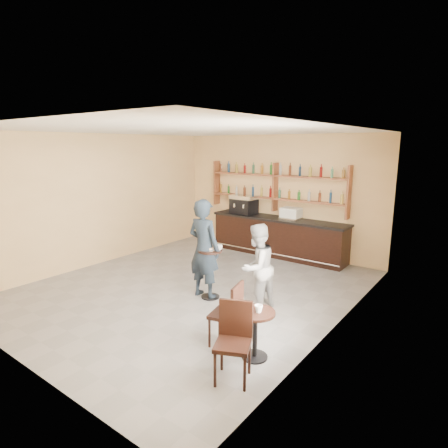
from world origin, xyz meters
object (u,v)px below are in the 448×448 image
Objects in this scene: espresso_machine at (244,204)px; chair_south at (233,344)px; cafe_table at (255,335)px; pastry_case at (291,214)px; pedestal_table at (210,274)px; chair_west at (225,314)px; man_main at (204,249)px; bar_counter at (278,237)px; patron_second at (257,267)px.

chair_south is at bearing -49.40° from espresso_machine.
pastry_case is at bearing 111.60° from cafe_table.
pedestal_table is (1.47, -3.34, -0.80)m from espresso_machine.
chair_west is at bearing -43.79° from pedestal_table.
man_main is at bearing 113.12° from chair_south.
bar_counter is at bearing 89.06° from chair_south.
espresso_machine reaches higher than pedestal_table.
cafe_table is (1.95, -1.25, -0.62)m from man_main.
espresso_machine is 0.37× the size of man_main.
espresso_machine is at bearing 170.10° from pastry_case.
patron_second is (0.98, -3.23, -0.39)m from pastry_case.
chair_west reaches higher than cafe_table.
man_main reaches higher than chair_south.
chair_west reaches higher than pedestal_table.
bar_counter is at bearing -150.94° from patron_second.
man_main is at bearing -102.02° from pastry_case.
cafe_table is (1.83, -4.62, -0.83)m from pastry_case.
pedestal_table is 1.77m from chair_west.
chair_south is (1.88, -5.22, -0.68)m from pastry_case.
bar_counter is 3.94× the size of pedestal_table.
patron_second is (2.45, -3.23, -0.50)m from espresso_machine.
chair_south is (0.05, -0.60, 0.15)m from cafe_table.
cafe_table is 0.70× the size of chair_south.
pastry_case reaches higher than chair_west.
espresso_machine is at bearing -162.27° from chair_west.
chair_south is 0.64× the size of patron_second.
man_main is 2.79× the size of cafe_table.
cafe_table is 0.44× the size of patron_second.
chair_west is (2.75, -4.57, -0.80)m from espresso_machine.
pastry_case is 0.50× the size of chair_south.
chair_west is at bearing 108.53° from chair_south.
man_main reaches higher than cafe_table.
bar_counter is 5.11m from cafe_table.
patron_second is at bearing -44.86° from espresso_machine.
espresso_machine is 3.74m from pedestal_table.
patron_second reaches higher than cafe_table.
chair_south is (2.00, -1.85, -0.47)m from man_main.
cafe_table is 0.72× the size of chair_west.
patron_second is at bearing -172.20° from man_main.
chair_west is at bearing -70.25° from bar_counter.
man_main reaches higher than espresso_machine.
espresso_machine is 0.72× the size of chair_south.
bar_counter reaches higher than pedestal_table.
bar_counter is at bearing 115.38° from cafe_table.
bar_counter is 4.85m from chair_west.
pedestal_table reaches higher than cafe_table.
bar_counter is 7.53× the size of pastry_case.
chair_west is (1.28, -1.23, 0.00)m from pedestal_table.
man_main is at bearing -85.97° from bar_counter.
patron_second reaches higher than chair_south.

